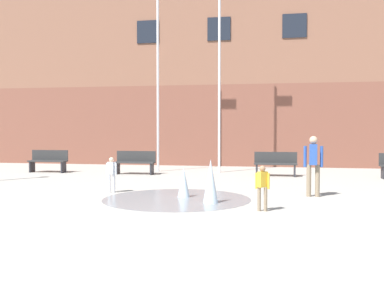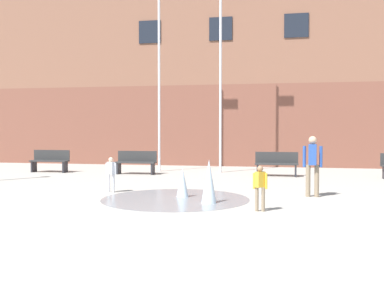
% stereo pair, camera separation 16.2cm
% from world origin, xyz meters
% --- Properties ---
extents(ground_plane, '(100.00, 100.00, 0.00)m').
position_xyz_m(ground_plane, '(0.00, 0.00, 0.00)').
color(ground_plane, '#9E998E').
extents(library_building, '(36.00, 6.05, 8.69)m').
position_xyz_m(library_building, '(0.00, 18.03, 4.35)').
color(library_building, brown).
rests_on(library_building, ground).
extents(splash_fountain, '(3.75, 3.75, 1.05)m').
position_xyz_m(splash_fountain, '(0.66, 4.64, 0.32)').
color(splash_fountain, gray).
rests_on(splash_fountain, ground).
extents(park_bench_under_left_flagpole, '(1.60, 0.44, 0.91)m').
position_xyz_m(park_bench_under_left_flagpole, '(-6.51, 10.71, 0.48)').
color(park_bench_under_left_flagpole, '#28282D').
rests_on(park_bench_under_left_flagpole, ground).
extents(park_bench_center, '(1.60, 0.44, 0.91)m').
position_xyz_m(park_bench_center, '(-2.76, 10.61, 0.48)').
color(park_bench_center, '#28282D').
rests_on(park_bench_center, ground).
extents(park_bench_near_trashcan, '(1.60, 0.44, 0.91)m').
position_xyz_m(park_bench_near_trashcan, '(2.69, 10.87, 0.48)').
color(park_bench_near_trashcan, '#28282D').
rests_on(park_bench_near_trashcan, ground).
extents(child_with_pink_shirt, '(0.31, 0.20, 0.99)m').
position_xyz_m(child_with_pink_shirt, '(-1.81, 5.56, 0.58)').
color(child_with_pink_shirt, silver).
rests_on(child_with_pink_shirt, ground).
extents(teen_by_trashcan, '(0.50, 0.36, 1.59)m').
position_xyz_m(teen_by_trashcan, '(3.67, 5.81, 0.93)').
color(teen_by_trashcan, '#89755B').
rests_on(teen_by_trashcan, ground).
extents(child_in_fountain, '(0.31, 0.24, 0.99)m').
position_xyz_m(child_in_fountain, '(2.42, 3.45, 0.58)').
color(child_in_fountain, '#89755B').
rests_on(child_in_fountain, ground).
extents(flagpole_left, '(0.80, 0.10, 8.97)m').
position_xyz_m(flagpole_left, '(-2.16, 11.95, 4.74)').
color(flagpole_left, silver).
rests_on(flagpole_left, ground).
extents(flagpole_right, '(0.80, 0.10, 9.08)m').
position_xyz_m(flagpole_right, '(0.43, 11.95, 4.79)').
color(flagpole_right, silver).
rests_on(flagpole_right, ground).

